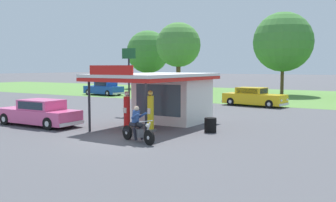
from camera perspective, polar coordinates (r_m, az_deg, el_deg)
The scene contains 16 objects.
ground_plane at distance 17.81m, azimuth -7.29°, elevation -5.58°, with size 300.00×300.00×0.00m, color #4C4C51.
grass_verge_strip at distance 45.06m, azimuth 17.54°, elevation 0.65°, with size 120.00×24.00×0.01m, color #56843D.
service_station_kiosk at distance 22.64m, azimuth 0.04°, elevation 1.08°, with size 4.36×7.47×3.32m.
gas_pump_nearside at distance 20.75m, azimuth -5.99°, elevation -1.53°, with size 0.44×0.44×1.97m.
gas_pump_offside at distance 19.87m, azimuth -2.56°, elevation -1.67°, with size 0.44×0.44×2.07m.
motorcycle_with_rider at distance 17.02m, azimuth -4.48°, elevation -3.81°, with size 2.19×0.94×1.58m.
featured_classic_sedan at distance 22.89m, azimuth -18.25°, elevation -1.72°, with size 5.32×1.94×1.45m.
parked_car_back_row_left at distance 33.22m, azimuth 12.33°, elevation 0.51°, with size 5.47×2.47×1.54m.
parked_car_back_row_centre_left at distance 38.84m, azimuth 0.72°, elevation 1.22°, with size 5.48×3.02×1.46m.
parked_car_back_row_centre_right at distance 45.45m, azimuth -9.28°, elevation 1.79°, with size 5.02×2.29×1.62m.
bystander_strolling_foreground at distance 33.28m, azimuth -0.17°, elevation 0.92°, with size 0.34×0.34×1.67m.
tree_oak_far_left at distance 59.46m, azimuth -3.01°, elevation 7.01°, with size 6.41×6.41×8.66m.
tree_oak_distant_spare at distance 47.07m, azimuth 16.20°, elevation 8.07°, with size 6.80×6.80×9.46m.
tree_oak_centre at distance 51.70m, azimuth 1.52°, elevation 8.13°, with size 5.80×5.80×8.98m.
roadside_pole_sign at distance 26.94m, azimuth -5.70°, elevation 4.63°, with size 1.10×0.12×4.50m.
spare_tire_stack at distance 19.69m, azimuth 6.17°, elevation -3.48°, with size 0.60×0.60×0.72m.
Camera 1 is at (11.07, -13.56, 3.27)m, focal length 42.03 mm.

